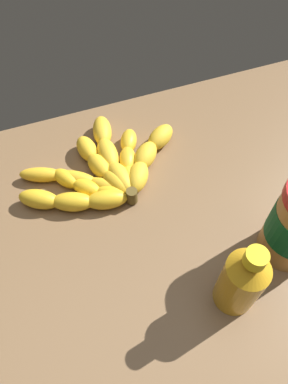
# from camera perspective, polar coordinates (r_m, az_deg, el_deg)

# --- Properties ---
(ground_plane) EXTENTS (0.89, 0.66, 0.05)m
(ground_plane) POSITION_cam_1_polar(r_m,az_deg,el_deg) (0.64, 4.78, -5.88)
(ground_plane) COLOR brown
(banana_bunch) EXTENTS (0.34, 0.23, 0.04)m
(banana_bunch) POSITION_cam_1_polar(r_m,az_deg,el_deg) (0.67, -6.08, 3.59)
(banana_bunch) COLOR yellow
(banana_bunch) RESTS_ON ground_plane
(honey_bottle) EXTENTS (0.06, 0.06, 0.15)m
(honey_bottle) POSITION_cam_1_polar(r_m,az_deg,el_deg) (0.52, 15.48, -13.46)
(honey_bottle) COLOR gold
(honey_bottle) RESTS_ON ground_plane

